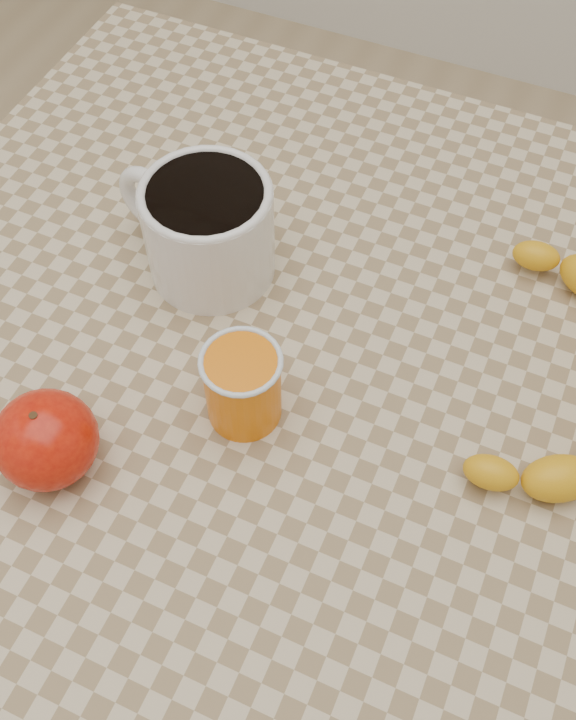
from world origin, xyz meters
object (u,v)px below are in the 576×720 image
at_px(orange_juice_glass, 243,385).
at_px(coffee_mug, 206,226).
at_px(apple, 46,440).
at_px(banana, 573,373).
at_px(table, 288,424).

bearing_deg(orange_juice_glass, coffee_mug, 127.02).
xyz_separation_m(orange_juice_glass, apple, (-0.11, -0.10, -0.00)).
distance_m(orange_juice_glass, banana, 0.26).
bearing_deg(banana, orange_juice_glass, -147.20).
xyz_separation_m(orange_juice_glass, banana, (0.23, 0.12, -0.01)).
xyz_separation_m(coffee_mug, orange_juice_glass, (0.09, -0.12, -0.01)).
bearing_deg(banana, apple, -142.39).
xyz_separation_m(table, banana, (0.21, 0.08, 0.11)).
distance_m(coffee_mug, apple, 0.23).
distance_m(coffee_mug, banana, 0.32).
height_order(table, banana, banana).
height_order(orange_juice_glass, banana, orange_juice_glass).
distance_m(orange_juice_glass, apple, 0.15).
bearing_deg(coffee_mug, table, -35.20).
relative_size(table, banana, 2.57).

